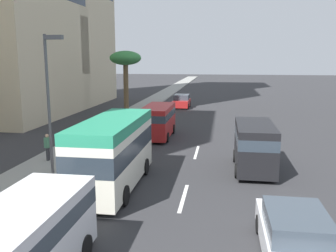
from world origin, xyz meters
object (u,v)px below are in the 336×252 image
Objects in this scene: van_sixth at (158,119)px; pedestrian_near_lamp at (48,146)px; van_lead at (255,144)px; car_fifth at (182,101)px; car_third at (295,235)px; street_lamp at (50,90)px; palm_tree at (125,61)px; van_fourth at (26,238)px; minibus_second at (113,150)px.

van_sixth is 3.42× the size of pedestrian_near_lamp.
van_lead reaches higher than car_fifth.
street_lamp is at bearing 60.40° from car_third.
van_lead is 20.84m from palm_tree.
palm_tree reaches higher than van_fourth.
pedestrian_near_lamp is (-7.67, 5.05, -0.38)m from van_sixth.
minibus_second reaches higher than pedestrian_near_lamp.
van_lead is 1.00× the size of van_fourth.
minibus_second is 1.33× the size of van_sixth.
van_fourth is at bearing -0.62° from van_sixth.
street_lamp is at bearing -158.55° from van_fourth.
van_fourth is at bearing -170.24° from palm_tree.
minibus_second is at bearing -106.92° from pedestrian_near_lamp.
van_fourth is (-2.37, 7.22, 0.58)m from car_third.
street_lamp reaches higher than van_fourth.
van_sixth is at bearing -152.25° from palm_tree.
street_lamp reaches higher than pedestrian_near_lamp.
van_lead reaches higher than pedestrian_near_lamp.
car_fifth is at bearing -179.56° from van_sixth.
car_fifth reaches higher than car_third.
car_third is at bearing 23.60° from van_sixth.
palm_tree is at bearing -33.45° from car_fifth.
palm_tree is (16.83, 11.54, 4.23)m from van_lead.
van_sixth is (16.08, 7.02, 0.64)m from car_third.
minibus_second is 1.55× the size of car_third.
palm_tree is at bearing 16.68° from pedestrian_near_lamp.
palm_tree reaches higher than minibus_second.
car_third is (-8.77, -0.50, -0.71)m from van_lead.
pedestrian_near_lamp is (10.78, 4.85, -0.32)m from van_fourth.
palm_tree is at bearing -166.59° from minibus_second.
minibus_second is at bearing 54.35° from car_third.
street_lamp is (-27.03, 3.34, 3.65)m from car_fifth.
minibus_second is 1.73× the size of car_fifth.
car_fifth is at bearing 15.36° from van_lead.
car_fifth is 25.07m from pedestrian_near_lamp.
palm_tree is 0.94× the size of street_lamp.
car_third is 0.66× the size of street_lamp.
van_fourth is at bearing 148.87° from van_lead.
palm_tree is (27.97, 4.81, 4.36)m from van_fourth.
van_sixth reaches higher than van_fourth.
van_fourth is at bearing 108.14° from car_third.
palm_tree reaches higher than car_fifth.
car_third is 0.70× the size of palm_tree.
minibus_second is 8.87m from car_third.
van_sixth is (18.44, -0.20, 0.06)m from van_fourth.
van_fourth is 3.10× the size of pedestrian_near_lamp.
minibus_second reaches higher than van_lead.
minibus_second is 1.02× the size of street_lamp.
car_fifth is (35.36, -0.07, -0.56)m from van_fourth.
minibus_second is 1.08× the size of palm_tree.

